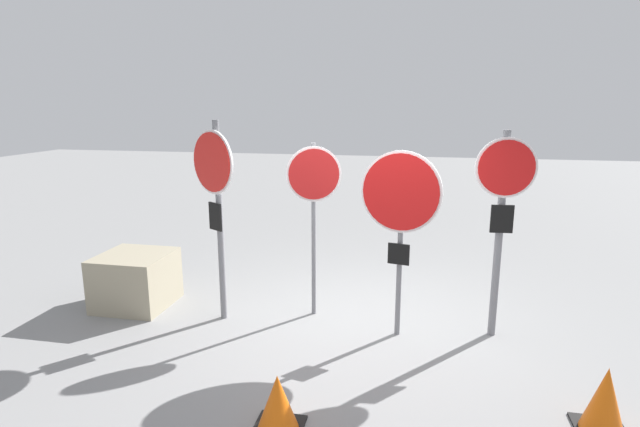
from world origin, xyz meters
TOP-DOWN VIEW (x-y plane):
  - ground_plane at (0.00, 0.00)m, footprint 40.00×40.00m
  - stop_sign_0 at (-1.75, -0.05)m, footprint 0.66×0.42m
  - stop_sign_1 at (-0.62, 0.29)m, footprint 0.66×0.22m
  - stop_sign_2 at (0.45, -0.10)m, footprint 0.91×0.22m
  - stop_sign_3 at (1.56, 0.12)m, footprint 0.67×0.17m
  - traffic_cone_0 at (2.22, -1.53)m, footprint 0.41×0.41m
  - traffic_cone_1 at (-0.44, -2.03)m, footprint 0.42×0.42m
  - storage_crate at (-3.04, 0.14)m, footprint 0.90×0.90m

SIDE VIEW (x-z plane):
  - ground_plane at x=0.00m, z-range 0.00..0.00m
  - traffic_cone_1 at x=-0.44m, z-range 0.00..0.50m
  - traffic_cone_0 at x=2.22m, z-range 0.00..0.58m
  - storage_crate at x=-3.04m, z-range 0.00..0.71m
  - stop_sign_2 at x=0.45m, z-range 0.49..2.68m
  - stop_sign_3 at x=1.56m, z-range 0.41..2.81m
  - stop_sign_1 at x=-0.62m, z-range 0.55..2.76m
  - stop_sign_0 at x=-1.75m, z-range 0.46..2.95m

